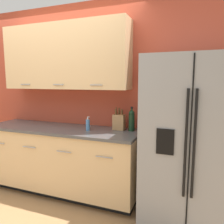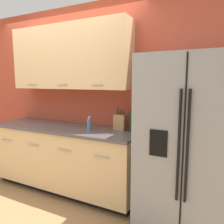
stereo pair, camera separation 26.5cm
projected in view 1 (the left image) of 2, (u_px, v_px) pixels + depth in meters
ground_plane at (15, 216)px, 2.51m from camera, size 14.00×14.00×0.00m
wall_back at (63, 86)px, 3.20m from camera, size 10.00×0.39×2.60m
counter_unit at (62, 159)px, 3.02m from camera, size 2.18×0.64×0.91m
refrigerator at (190, 142)px, 2.30m from camera, size 0.96×0.80×1.79m
knife_block at (119, 122)px, 2.81m from camera, size 0.15×0.10×0.29m
wine_bottle at (132, 120)px, 2.74m from camera, size 0.08×0.08×0.31m
soap_dispenser at (88, 125)px, 2.77m from camera, size 0.05×0.05×0.18m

